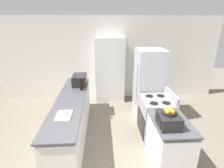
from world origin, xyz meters
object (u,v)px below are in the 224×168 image
stove (156,118)px  toaster_oven (168,120)px  pantry_cabinet (110,71)px  fruit_bowl (169,112)px  refrigerator (149,86)px  wine_bottle (81,86)px  microwave (80,80)px

stove → toaster_oven: 1.12m
pantry_cabinet → fruit_bowl: pantry_cabinet is taller
refrigerator → fruit_bowl: 1.78m
refrigerator → toaster_oven: refrigerator is taller
pantry_cabinet → wine_bottle: bearing=-119.9°
stove → wine_bottle: 1.86m
stove → refrigerator: refrigerator is taller
pantry_cabinet → toaster_oven: (0.78, -2.90, -0.00)m
pantry_cabinet → refrigerator: size_ratio=1.10×
microwave → toaster_oven: size_ratio=1.34×
wine_bottle → pantry_cabinet: bearing=60.1°
stove → toaster_oven: (-0.14, -0.97, 0.54)m
fruit_bowl → refrigerator: bearing=84.9°
wine_bottle → fruit_bowl: size_ratio=1.35×
refrigerator → wine_bottle: refrigerator is taller
stove → microwave: bearing=149.9°
microwave → toaster_oven: (1.60, -1.98, -0.02)m
stove → microwave: size_ratio=2.06×
refrigerator → toaster_oven: (-0.15, -1.76, 0.08)m
pantry_cabinet → toaster_oven: 3.00m
pantry_cabinet → wine_bottle: (-0.74, -1.28, 0.00)m
refrigerator → wine_bottle: size_ratio=6.49×
wine_bottle → fruit_bowl: fruit_bowl is taller
refrigerator → microwave: 1.77m
stove → microwave: 2.08m
pantry_cabinet → toaster_oven: size_ratio=5.23×
microwave → wine_bottle: bearing=-77.4°
microwave → toaster_oven: microwave is taller
wine_bottle → toaster_oven: bearing=-46.8°
microwave → refrigerator: bearing=-7.3°
pantry_cabinet → microwave: size_ratio=3.91×
fruit_bowl → toaster_oven: bearing=-12.3°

